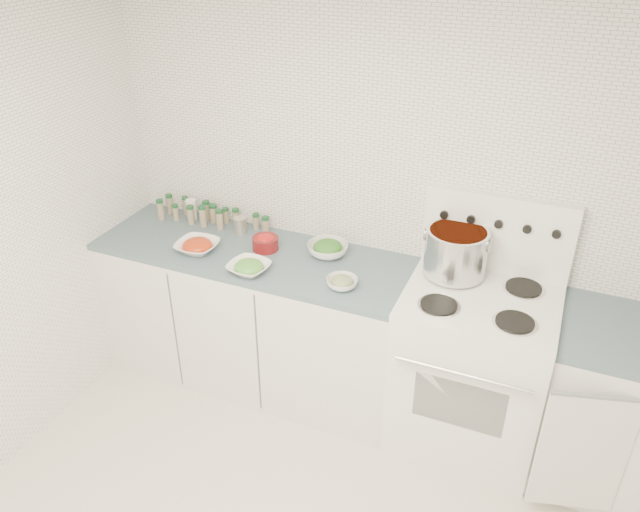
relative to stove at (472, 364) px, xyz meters
The scene contains 13 objects.
room_walls 1.66m from the stove, 112.04° to the right, with size 3.54×3.04×2.52m.
counter_left 1.31m from the stove, behind, with size 1.85×0.62×0.90m.
stove is the anchor object (origin of this frame).
counter_right 0.82m from the stove, ahead, with size 0.89×0.73×0.90m.
stock_pot 0.63m from the stove, 140.63° to the left, with size 0.34×0.32×0.25m.
bowl_tomato 1.66m from the stove, behind, with size 0.24×0.24×0.08m.
bowl_snowpea 1.30m from the stove, behind, with size 0.24×0.24×0.07m.
bowl_broccoli 1.00m from the stove, behind, with size 0.29×0.29×0.09m.
bowl_zucchini 0.83m from the stove, 167.92° to the right, with size 0.20×0.20×0.07m.
bowl_pepper 1.32m from the stove, behind, with size 0.15×0.15×0.09m.
salt_canister 1.92m from the stove, behind, with size 0.07×0.07×0.13m, color white.
tin_can 1.55m from the stove, behind, with size 0.08×0.08×0.10m, color #B6AB9A.
spice_cluster 1.81m from the stove, behind, with size 0.74×0.15×0.14m.
Camera 1 is at (0.74, -1.52, 2.66)m, focal length 35.00 mm.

